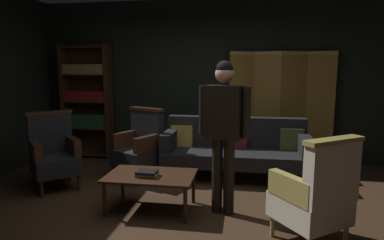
# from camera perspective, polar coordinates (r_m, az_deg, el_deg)

# --- Properties ---
(ground_plane) EXTENTS (10.00, 10.00, 0.00)m
(ground_plane) POSITION_cam_1_polar(r_m,az_deg,el_deg) (3.86, -1.98, -15.93)
(ground_plane) COLOR #3D2819
(back_wall) EXTENTS (7.20, 0.10, 2.80)m
(back_wall) POSITION_cam_1_polar(r_m,az_deg,el_deg) (5.93, 2.57, 6.72)
(back_wall) COLOR black
(back_wall) RESTS_ON ground_plane
(folding_screen) EXTENTS (1.74, 0.28, 1.90)m
(folding_screen) POSITION_cam_1_polar(r_m,az_deg,el_deg) (5.80, 14.89, 2.27)
(folding_screen) COLOR olive
(folding_screen) RESTS_ON ground_plane
(bookshelf) EXTENTS (0.90, 0.32, 2.05)m
(bookshelf) POSITION_cam_1_polar(r_m,az_deg,el_deg) (6.33, -17.47, 3.28)
(bookshelf) COLOR #382114
(bookshelf) RESTS_ON ground_plane
(velvet_couch) EXTENTS (2.12, 0.78, 0.88)m
(velvet_couch) POSITION_cam_1_polar(r_m,az_deg,el_deg) (5.03, 7.42, -4.62)
(velvet_couch) COLOR #382114
(velvet_couch) RESTS_ON ground_plane
(coffee_table) EXTENTS (1.00, 0.64, 0.42)m
(coffee_table) POSITION_cam_1_polar(r_m,az_deg,el_deg) (3.88, -7.09, -9.93)
(coffee_table) COLOR #382114
(coffee_table) RESTS_ON ground_plane
(armchair_gilt_accent) EXTENTS (0.81, 0.81, 1.04)m
(armchair_gilt_accent) POSITION_cam_1_polar(r_m,az_deg,el_deg) (3.27, 20.48, -11.92)
(armchair_gilt_accent) COLOR tan
(armchair_gilt_accent) RESTS_ON ground_plane
(armchair_wing_left) EXTENTS (0.82, 0.82, 1.04)m
(armchair_wing_left) POSITION_cam_1_polar(r_m,az_deg,el_deg) (4.89, -22.67, -5.19)
(armchair_wing_left) COLOR #382114
(armchair_wing_left) RESTS_ON ground_plane
(armchair_wing_right) EXTENTS (0.78, 0.78, 1.04)m
(armchair_wing_right) POSITION_cam_1_polar(r_m,az_deg,el_deg) (4.97, -9.00, -4.40)
(armchair_wing_right) COLOR #382114
(armchair_wing_right) RESTS_ON ground_plane
(standing_figure) EXTENTS (0.57, 0.32, 1.70)m
(standing_figure) POSITION_cam_1_polar(r_m,az_deg,el_deg) (3.62, 5.48, -0.61)
(standing_figure) COLOR black
(standing_figure) RESTS_ON ground_plane
(book_tan_leather) EXTENTS (0.24, 0.16, 0.04)m
(book_tan_leather) POSITION_cam_1_polar(r_m,az_deg,el_deg) (3.80, -7.74, -9.31)
(book_tan_leather) COLOR #9E7A47
(book_tan_leather) RESTS_ON coffee_table
(book_black_cloth) EXTENTS (0.23, 0.18, 0.03)m
(book_black_cloth) POSITION_cam_1_polar(r_m,az_deg,el_deg) (3.79, -7.75, -8.84)
(book_black_cloth) COLOR black
(book_black_cloth) RESTS_ON book_tan_leather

